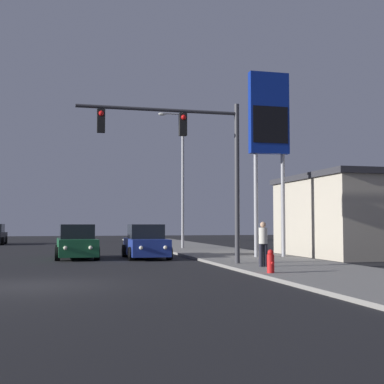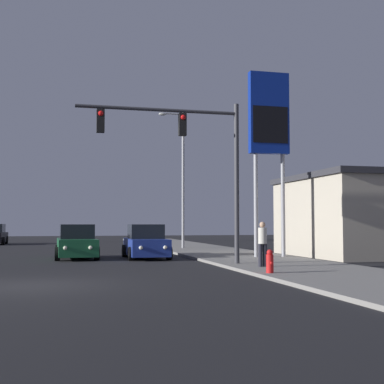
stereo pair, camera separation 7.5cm
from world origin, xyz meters
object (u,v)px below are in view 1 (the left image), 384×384
(street_lamp, at_px, (181,172))
(gas_station_sign, at_px, (269,123))
(car_green, at_px, (77,243))
(car_blue, at_px, (146,243))
(fire_hydrant, at_px, (271,262))
(traffic_light_mast, at_px, (193,149))
(pedestrian_on_sidewalk, at_px, (263,242))

(street_lamp, height_order, gas_station_sign, same)
(car_green, bearing_deg, street_lamp, -134.56)
(car_blue, xyz_separation_m, gas_station_sign, (5.73, -2.00, 5.86))
(car_green, bearing_deg, fire_hydrant, 117.69)
(traffic_light_mast, bearing_deg, pedestrian_on_sidewalk, -38.80)
(gas_station_sign, xyz_separation_m, pedestrian_on_sidewalk, (-2.47, -5.42, -5.58))
(car_green, height_order, gas_station_sign, gas_station_sign)
(car_green, height_order, pedestrian_on_sidewalk, pedestrian_on_sidewalk)
(traffic_light_mast, height_order, street_lamp, street_lamp)
(traffic_light_mast, bearing_deg, fire_hydrant, -69.98)
(fire_hydrant, bearing_deg, car_blue, 104.59)
(fire_hydrant, bearing_deg, pedestrian_on_sidewalk, 74.07)
(traffic_light_mast, distance_m, fire_hydrant, 6.16)
(car_green, distance_m, pedestrian_on_sidewalk, 10.41)
(car_green, relative_size, street_lamp, 0.48)
(street_lamp, distance_m, pedestrian_on_sidewalk, 15.98)
(traffic_light_mast, xyz_separation_m, fire_hydrant, (1.54, -4.23, -4.20))
(fire_hydrant, bearing_deg, street_lamp, 86.82)
(street_lamp, distance_m, fire_hydrant, 18.50)
(car_blue, relative_size, street_lamp, 0.48)
(fire_hydrant, distance_m, pedestrian_on_sidewalk, 2.59)
(car_green, relative_size, pedestrian_on_sidewalk, 2.60)
(car_green, relative_size, fire_hydrant, 5.70)
(car_blue, bearing_deg, street_lamp, -112.89)
(car_green, xyz_separation_m, pedestrian_on_sidewalk, (6.58, -8.06, 0.27))
(street_lamp, relative_size, gas_station_sign, 1.00)
(fire_hydrant, bearing_deg, gas_station_sign, 68.02)
(car_blue, xyz_separation_m, fire_hydrant, (2.56, -9.85, -0.27))
(car_green, bearing_deg, car_blue, 167.37)
(traffic_light_mast, bearing_deg, gas_station_sign, 37.52)
(pedestrian_on_sidewalk, bearing_deg, car_blue, 113.72)
(car_green, xyz_separation_m, fire_hydrant, (5.89, -10.49, -0.27))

